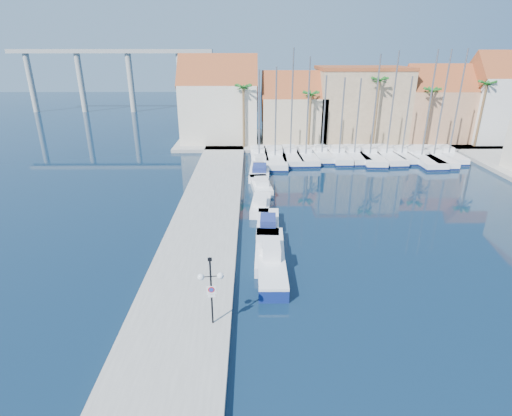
{
  "coord_description": "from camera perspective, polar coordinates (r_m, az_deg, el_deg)",
  "views": [
    {
      "loc": [
        -4.78,
        -19.03,
        14.78
      ],
      "look_at": [
        -4.47,
        10.22,
        3.0
      ],
      "focal_mm": 28.0,
      "sensor_mm": 36.0,
      "label": 1
    }
  ],
  "objects": [
    {
      "name": "sailboat_7",
      "position": [
        59.41,
        15.82,
        7.29
      ],
      "size": [
        3.34,
        10.73,
        14.05
      ],
      "rotation": [
        0.0,
        0.0,
        -0.05
      ],
      "color": "white",
      "rests_on": "ground"
    },
    {
      "name": "palm_4",
      "position": [
        70.44,
        30.09,
        14.88
      ],
      "size": [
        2.6,
        2.6,
        10.65
      ],
      "color": "brown",
      "rests_on": "shore_north"
    },
    {
      "name": "motorboat_west_5",
      "position": [
        54.41,
        0.57,
        6.73
      ],
      "size": [
        2.33,
        6.62,
        1.4
      ],
      "rotation": [
        0.0,
        0.0,
        0.04
      ],
      "color": "white",
      "rests_on": "ground"
    },
    {
      "name": "building_4",
      "position": [
        76.12,
        30.91,
        13.06
      ],
      "size": [
        8.3,
        8.0,
        14.0
      ],
      "color": "silver",
      "rests_on": "shore_north"
    },
    {
      "name": "sailboat_1",
      "position": [
        56.32,
        2.71,
        7.29
      ],
      "size": [
        3.33,
        11.65,
        12.55
      ],
      "rotation": [
        0.0,
        0.0,
        -0.02
      ],
      "color": "white",
      "rests_on": "ground"
    },
    {
      "name": "building_2",
      "position": [
        69.87,
        14.6,
        14.26
      ],
      "size": [
        14.2,
        10.2,
        11.5
      ],
      "color": "#9E8261",
      "rests_on": "shore_north"
    },
    {
      "name": "motorboat_west_1",
      "position": [
        34.76,
        1.72,
        -2.31
      ],
      "size": [
        2.17,
        5.94,
        1.4
      ],
      "rotation": [
        0.0,
        0.0,
        -0.05
      ],
      "color": "white",
      "rests_on": "ground"
    },
    {
      "name": "palm_2",
      "position": [
        64.03,
        17.2,
        16.75
      ],
      "size": [
        2.6,
        2.6,
        11.15
      ],
      "color": "brown",
      "rests_on": "shore_north"
    },
    {
      "name": "ground",
      "position": [
        24.56,
        11.16,
        -15.54
      ],
      "size": [
        260.0,
        260.0,
        0.0
      ],
      "primitive_type": "plane",
      "color": "black",
      "rests_on": "ground"
    },
    {
      "name": "viaduct",
      "position": [
        106.79,
        -20.4,
        18.23
      ],
      "size": [
        48.0,
        2.2,
        14.45
      ],
      "color": "#9E9E99",
      "rests_on": "ground"
    },
    {
      "name": "motorboat_west_4",
      "position": [
        49.93,
        0.52,
        5.33
      ],
      "size": [
        2.76,
        7.57,
        1.4
      ],
      "rotation": [
        0.0,
        0.0,
        -0.05
      ],
      "color": "white",
      "rests_on": "ground"
    },
    {
      "name": "sailboat_3",
      "position": [
        57.44,
        7.01,
        7.49
      ],
      "size": [
        3.03,
        9.58,
        13.75
      ],
      "rotation": [
        0.0,
        0.0,
        0.06
      ],
      "color": "white",
      "rests_on": "ground"
    },
    {
      "name": "sailboat_10",
      "position": [
        60.99,
        22.28,
        6.85
      ],
      "size": [
        3.51,
        11.42,
        14.64
      ],
      "rotation": [
        0.0,
        0.0,
        0.05
      ],
      "color": "white",
      "rests_on": "ground"
    },
    {
      "name": "building_3",
      "position": [
        72.98,
        24.15,
        13.07
      ],
      "size": [
        10.3,
        8.0,
        12.0
      ],
      "color": "tan",
      "rests_on": "shore_north"
    },
    {
      "name": "sailboat_11",
      "position": [
        62.02,
        23.81,
        6.85
      ],
      "size": [
        3.14,
        11.13,
        14.64
      ],
      "rotation": [
        0.0,
        0.0,
        -0.02
      ],
      "color": "white",
      "rests_on": "ground"
    },
    {
      "name": "shore_north",
      "position": [
        70.16,
        11.74,
        9.53
      ],
      "size": [
        54.0,
        16.0,
        0.5
      ],
      "primitive_type": "cube",
      "color": "gray",
      "rests_on": "ground"
    },
    {
      "name": "motorboat_west_2",
      "position": [
        39.06,
        0.69,
        0.5
      ],
      "size": [
        2.22,
        5.58,
        1.4
      ],
      "rotation": [
        0.0,
        0.0,
        -0.09
      ],
      "color": "white",
      "rests_on": "ground"
    },
    {
      "name": "sailboat_6",
      "position": [
        59.28,
        13.69,
        7.45
      ],
      "size": [
        3.09,
        9.37,
        11.04
      ],
      "rotation": [
        0.0,
        0.0,
        0.07
      ],
      "color": "white",
      "rests_on": "ground"
    },
    {
      "name": "palm_3",
      "position": [
        66.93,
        23.83,
        14.87
      ],
      "size": [
        2.6,
        2.6,
        9.65
      ],
      "color": "brown",
      "rests_on": "shore_north"
    },
    {
      "name": "building_0",
      "position": [
        66.75,
        -5.26,
        14.74
      ],
      "size": [
        12.3,
        9.0,
        13.5
      ],
      "color": "beige",
      "rests_on": "shore_north"
    },
    {
      "name": "lamp_post",
      "position": [
        21.76,
        -6.47,
        -10.33
      ],
      "size": [
        1.4,
        0.48,
        4.13
      ],
      "rotation": [
        0.0,
        0.0,
        0.11
      ],
      "color": "black",
      "rests_on": "quay_west"
    },
    {
      "name": "palm_0",
      "position": [
        61.31,
        -1.82,
        16.59
      ],
      "size": [
        2.6,
        2.6,
        10.15
      ],
      "color": "brown",
      "rests_on": "shore_north"
    },
    {
      "name": "quay_west",
      "position": [
        35.87,
        -7.31,
        -2.14
      ],
      "size": [
        6.0,
        77.0,
        0.5
      ],
      "primitive_type": "cube",
      "color": "gray",
      "rests_on": "ground"
    },
    {
      "name": "sailboat_5",
      "position": [
        58.51,
        11.67,
        7.44
      ],
      "size": [
        2.38,
        8.97,
        11.15
      ],
      "rotation": [
        0.0,
        0.0,
        -0.0
      ],
      "color": "white",
      "rests_on": "ground"
    },
    {
      "name": "motorboat_west_0",
      "position": [
        30.44,
        1.98,
        -6.04
      ],
      "size": [
        2.39,
        6.76,
        1.4
      ],
      "rotation": [
        0.0,
        0.0,
        -0.04
      ],
      "color": "white",
      "rests_on": "ground"
    },
    {
      "name": "sailboat_9",
      "position": [
        60.93,
        19.92,
        7.17
      ],
      "size": [
        2.49,
        8.15,
        11.31
      ],
      "rotation": [
        0.0,
        0.0,
        0.04
      ],
      "color": "white",
      "rests_on": "ground"
    },
    {
      "name": "motorboat_west_6",
      "position": [
        58.26,
        0.35,
        7.76
      ],
      "size": [
        1.74,
        5.3,
        1.4
      ],
      "rotation": [
        0.0,
        0.0,
        -0.01
      ],
      "color": "white",
      "rests_on": "ground"
    },
    {
      "name": "sailboat_0",
      "position": [
        57.02,
        0.41,
        7.54
      ],
      "size": [
        2.6,
        8.92,
        12.15
      ],
      "rotation": [
        0.0,
        0.0,
        0.03
      ],
      "color": "white",
      "rests_on": "ground"
    },
    {
      "name": "sailboat_8",
      "position": [
        60.35,
        17.9,
        7.3
      ],
      "size": [
        3.54,
        10.4,
        14.47
      ],
      "rotation": [
        0.0,
        0.0,
        0.08
      ],
      "color": "white",
      "rests_on": "ground"
    },
    {
      "name": "palm_1",
      "position": [
        62.01,
        7.83,
        15.59
      ],
      "size": [
        2.6,
        2.6,
        9.15
      ],
      "color": "brown",
      "rests_on": "shore_north"
    },
    {
      "name": "building_1",
      "position": [
        67.05,
        5.36,
        13.71
      ],
      "size": [
        10.3,
        8.0,
        11.0
      ],
      "color": "tan",
      "rests_on": "shore_north"
    },
    {
      "name": "fishing_boat",
      "position": [
        27.69,
        2.29,
        -8.73
      ],
      "size": [
        1.92,
        5.71,
        1.99
      ],
      "rotation": [
        0.0,
        0.0,
        -0.0
      ],
      "color": "navy",
      "rests_on": "ground"
    },
    {
      "name": "motorboat_west_3",
      "position": [
        44.7,
        0.7,
        3.32
      ],
      "size": [
        2.61,
        6.37,
        1.4
      ],
      "rotation": [
        0.0,
        0.0,
        0.1
      ],
      "color": "white",
      "rests_on": "ground"
    },
    {
      "name": "sailboat_4",
      "position": [
        58.59,
        9.28,
        7.65
      ],
      "size": [
        2.46,
        8.29,
        11.38
      ],
      "rotation": [
        0.0,
        0.0,
        0.03
      ],
      "color": "white",
      "rests_on": "ground"
    },
    {
      "name": "sailboat_2",
      "position": [
        57.43,
        4.84,
        7.58
      ],
      "size": [
        3.02,
        10.13,
        14.79
      ],
      "rotation": [
        0.0,
        0.0,
        0.04
      ],
      "color": "white",
      "rests_on": "ground"
    },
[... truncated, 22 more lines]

